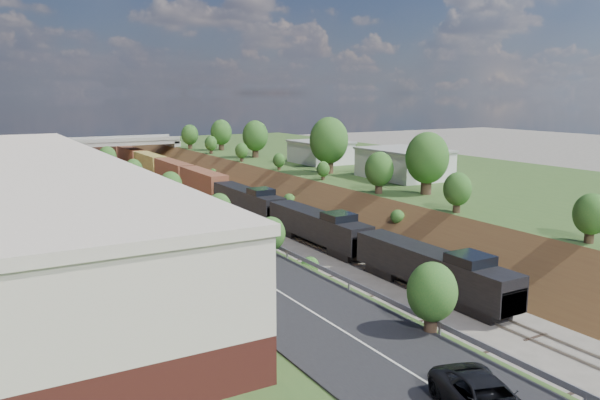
# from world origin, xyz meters

# --- Properties ---
(platform_right) EXTENTS (44.00, 180.00, 5.00)m
(platform_right) POSITION_xyz_m (33.00, 60.00, 2.50)
(platform_right) COLOR #355623
(platform_right) RESTS_ON ground
(embankment_left) EXTENTS (10.00, 180.00, 10.00)m
(embankment_left) POSITION_xyz_m (-11.00, 60.00, 0.00)
(embankment_left) COLOR brown
(embankment_left) RESTS_ON ground
(embankment_right) EXTENTS (10.00, 180.00, 10.00)m
(embankment_right) POSITION_xyz_m (11.00, 60.00, 0.00)
(embankment_right) COLOR brown
(embankment_right) RESTS_ON ground
(rail_left_track) EXTENTS (1.58, 180.00, 0.18)m
(rail_left_track) POSITION_xyz_m (-2.60, 60.00, 0.09)
(rail_left_track) COLOR gray
(rail_left_track) RESTS_ON ground
(rail_right_track) EXTENTS (1.58, 180.00, 0.18)m
(rail_right_track) POSITION_xyz_m (2.60, 60.00, 0.09)
(rail_right_track) COLOR gray
(rail_right_track) RESTS_ON ground
(road) EXTENTS (8.00, 180.00, 0.10)m
(road) POSITION_xyz_m (-15.50, 60.00, 5.05)
(road) COLOR black
(road) RESTS_ON platform_left
(guardrail) EXTENTS (0.10, 171.00, 0.70)m
(guardrail) POSITION_xyz_m (-11.40, 59.80, 5.55)
(guardrail) COLOR #99999E
(guardrail) RESTS_ON platform_left
(commercial_building) EXTENTS (14.30, 62.30, 7.00)m
(commercial_building) POSITION_xyz_m (-28.00, 38.00, 8.51)
(commercial_building) COLOR maroon
(commercial_building) RESTS_ON platform_left
(overpass) EXTENTS (24.50, 8.30, 7.40)m
(overpass) POSITION_xyz_m (0.00, 122.00, 4.92)
(overpass) COLOR gray
(overpass) RESTS_ON ground
(white_building_near) EXTENTS (9.00, 12.00, 4.00)m
(white_building_near) POSITION_xyz_m (23.50, 52.00, 7.00)
(white_building_near) COLOR silver
(white_building_near) RESTS_ON platform_right
(white_building_far) EXTENTS (8.00, 10.00, 3.60)m
(white_building_far) POSITION_xyz_m (23.00, 74.00, 6.80)
(white_building_far) COLOR silver
(white_building_far) RESTS_ON platform_right
(tree_right_large) EXTENTS (5.25, 5.25, 7.61)m
(tree_right_large) POSITION_xyz_m (17.00, 40.00, 9.38)
(tree_right_large) COLOR #473323
(tree_right_large) RESTS_ON platform_right
(tree_left_crest) EXTENTS (2.45, 2.45, 3.55)m
(tree_left_crest) POSITION_xyz_m (-11.80, 20.00, 7.04)
(tree_left_crest) COLOR #473323
(tree_left_crest) RESTS_ON platform_left
(freight_train) EXTENTS (2.98, 151.80, 4.55)m
(freight_train) POSITION_xyz_m (2.60, 92.96, 2.56)
(freight_train) COLOR black
(freight_train) RESTS_ON ground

